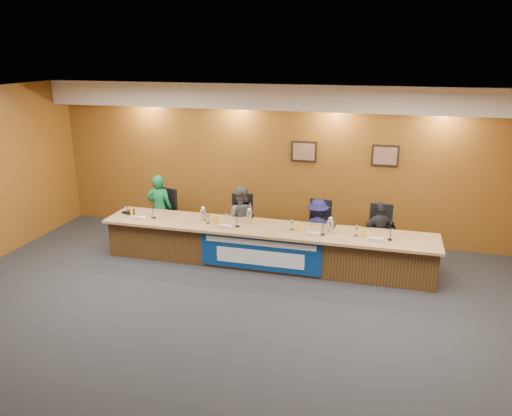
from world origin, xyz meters
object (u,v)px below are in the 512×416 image
(panelist_a, at_px, (160,209))
(carafe_left, at_px, (203,215))
(carafe_mid, at_px, (249,217))
(office_chair_b, at_px, (242,225))
(carafe_right, at_px, (330,227))
(panelist_d, at_px, (379,234))
(panelist_b, at_px, (240,218))
(banner, at_px, (260,253))
(dais_body, at_px, (266,246))
(office_chair_c, at_px, (318,232))
(panelist_c, at_px, (318,229))
(speakerphone, at_px, (130,212))
(office_chair_d, at_px, (379,238))
(office_chair_a, at_px, (162,218))

(panelist_a, height_order, carafe_left, panelist_a)
(carafe_left, bearing_deg, carafe_mid, 3.76)
(office_chair_b, bearing_deg, carafe_right, -32.51)
(panelist_d, bearing_deg, panelist_b, -24.16)
(banner, xyz_separation_m, office_chair_b, (-0.65, 1.07, 0.10))
(banner, xyz_separation_m, carafe_right, (1.18, 0.38, 0.48))
(dais_body, height_order, banner, banner)
(panelist_a, bearing_deg, panelist_d, 173.86)
(banner, relative_size, office_chair_c, 4.58)
(panelist_b, xyz_separation_m, carafe_left, (-0.55, -0.57, 0.20))
(banner, bearing_deg, panelist_d, 25.65)
(panelist_d, bearing_deg, panelist_c, -24.16)
(panelist_d, bearing_deg, office_chair_b, -26.31)
(panelist_c, distance_m, office_chair_b, 1.53)
(carafe_mid, relative_size, speakerphone, 0.81)
(office_chair_d, xyz_separation_m, speakerphone, (-4.77, -0.62, 0.30))
(office_chair_a, bearing_deg, office_chair_c, 17.08)
(carafe_left, bearing_deg, banner, -18.34)
(panelist_d, bearing_deg, office_chair_d, -114.16)
(panelist_a, xyz_separation_m, panelist_d, (4.39, 0.00, -0.11))
(carafe_mid, bearing_deg, banner, -55.04)
(carafe_left, bearing_deg, panelist_d, 10.00)
(carafe_right, bearing_deg, office_chair_a, 169.00)
(dais_body, bearing_deg, office_chair_c, 36.68)
(office_chair_a, height_order, carafe_left, carafe_left)
(office_chair_b, xyz_separation_m, carafe_left, (-0.55, -0.67, 0.38))
(panelist_a, distance_m, carafe_mid, 2.12)
(office_chair_b, xyz_separation_m, office_chair_c, (1.53, 0.00, 0.00))
(carafe_mid, bearing_deg, panelist_b, 123.22)
(office_chair_a, distance_m, office_chair_b, 1.72)
(panelist_b, height_order, panelist_c, panelist_b)
(dais_body, distance_m, speakerphone, 2.79)
(carafe_mid, distance_m, carafe_right, 1.50)
(panelist_c, xyz_separation_m, office_chair_b, (-1.53, 0.10, -0.10))
(panelist_b, relative_size, carafe_left, 5.98)
(office_chair_b, distance_m, office_chair_c, 1.53)
(office_chair_d, bearing_deg, panelist_d, -88.35)
(panelist_b, relative_size, carafe_mid, 5.11)
(office_chair_c, bearing_deg, panelist_a, -177.02)
(office_chair_b, bearing_deg, carafe_mid, -73.15)
(office_chair_a, bearing_deg, carafe_mid, 0.59)
(banner, relative_size, panelist_d, 1.84)
(panelist_c, bearing_deg, panelist_d, 175.45)
(banner, relative_size, office_chair_d, 4.58)
(carafe_mid, bearing_deg, office_chair_d, 14.63)
(panelist_b, bearing_deg, speakerphone, 5.92)
(carafe_right, bearing_deg, panelist_b, 162.12)
(panelist_c, distance_m, carafe_right, 0.72)
(dais_body, bearing_deg, carafe_right, -1.90)
(panelist_d, bearing_deg, dais_body, -8.84)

